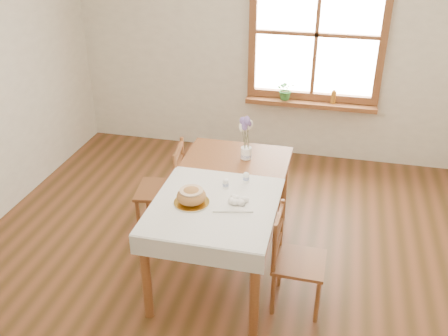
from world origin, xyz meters
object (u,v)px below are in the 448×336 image
Objects in this scene: dining_table at (224,194)px; bread_plate at (192,202)px; chair_left at (160,189)px; flower_vase at (246,154)px; chair_right at (299,261)px.

bread_plate is at bearing -116.40° from dining_table.
flower_vase is (0.75, 0.15, 0.37)m from chair_left.
bread_plate is 2.47× the size of flower_vase.
chair_left reaches higher than dining_table.
dining_table is 0.50m from flower_vase.
chair_left is at bearing 127.52° from bread_plate.
chair_left is 3.44× the size of bread_plate.
dining_table is 0.78m from chair_left.
flower_vase is at bearing 80.14° from dining_table.
flower_vase is (-0.57, 0.83, 0.40)m from chair_right.
dining_table is 6.34× the size of bread_plate.
chair_left is at bearing 154.07° from dining_table.
chair_left reaches higher than flower_vase.
dining_table is 0.79m from chair_right.
chair_left is at bearing -168.99° from flower_vase.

